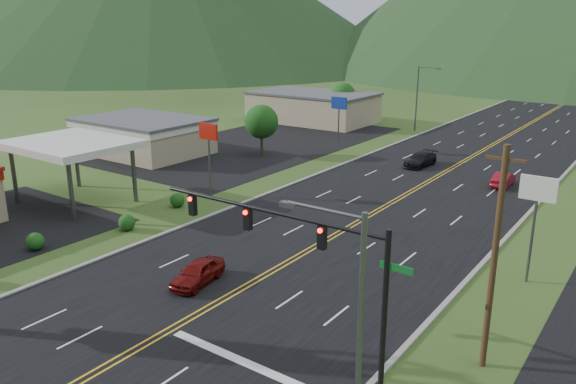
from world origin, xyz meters
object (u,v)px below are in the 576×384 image
Objects in this scene: traffic_signal at (302,247)px; streetlight_east at (352,320)px; gas_canopy at (71,146)px; car_dark_mid at (420,160)px; car_red_near at (198,273)px; car_red_far at (503,180)px; streetlight_west at (419,94)px.

traffic_signal is 6.17m from streetlight_east.
car_dark_mid is at bearing 56.54° from gas_canopy.
streetlight_east reaches higher than car_dark_mid.
car_dark_mid is at bearing 81.75° from car_red_near.
streetlight_east is 43.29m from car_dark_mid.
traffic_signal is 3.30× the size of car_red_far.
car_red_near is at bearing 163.92° from traffic_signal.
streetlight_east is 35.28m from gas_canopy.
streetlight_east is at bearing -19.88° from gas_canopy.
car_red_near is at bearing -15.52° from gas_canopy.
streetlight_east is 0.90× the size of gas_canopy.
traffic_signal is at bearing -25.27° from car_red_near.
gas_canopy is (-10.32, -48.00, -0.31)m from streetlight_west.
traffic_signal is at bearing -72.03° from streetlight_west.
gas_canopy is at bearing 40.95° from car_red_far.
car_red_far is at bearing 65.17° from car_red_near.
traffic_signal is 1.46× the size of streetlight_west.
gas_canopy is at bearing 160.12° from streetlight_east.
car_dark_mid is 9.71m from car_red_far.
streetlight_east reaches higher than gas_canopy.
streetlight_west reaches higher than traffic_signal.
car_red_near is 34.04m from car_dark_mid.
gas_canopy reaches higher than car_dark_mid.
car_dark_mid is 1.21× the size of car_red_far.
traffic_signal is at bearing 88.90° from car_red_far.
streetlight_east is (4.70, -4.00, -0.15)m from traffic_signal.
traffic_signal is 38.14m from car_dark_mid.
streetlight_east is 38.44m from car_red_far.
gas_canopy is at bearing -118.74° from car_dark_mid.
streetlight_west is (-18.16, 56.00, -0.15)m from traffic_signal.
car_dark_mid is at bearing 109.35° from streetlight_east.
traffic_signal is 1.31× the size of gas_canopy.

